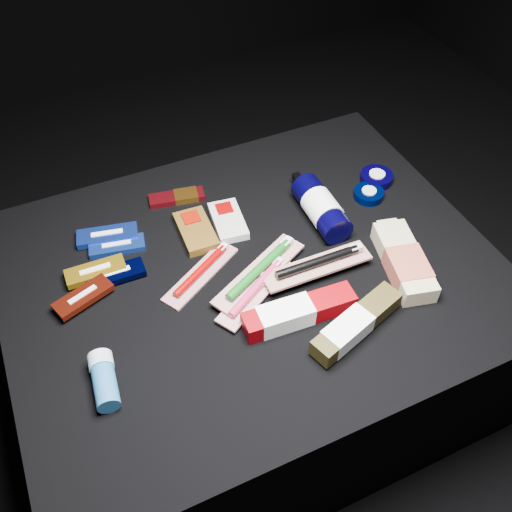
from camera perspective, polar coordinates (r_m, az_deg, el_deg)
name	(u,v)px	position (r m, az deg, el deg)	size (l,w,h in m)	color
ground	(252,371)	(1.48, -0.37, -11.42)	(3.00, 3.00, 0.00)	black
cloth_table	(252,325)	(1.32, -0.42, -6.95)	(0.98, 0.78, 0.40)	black
luna_bar_0	(117,246)	(1.23, -13.72, 0.97)	(0.12, 0.07, 0.02)	#1A3EAD
luna_bar_1	(108,235)	(1.25, -14.62, 2.00)	(0.13, 0.07, 0.02)	#16329C
luna_bar_2	(116,274)	(1.17, -13.87, -1.78)	(0.12, 0.05, 0.02)	black
luna_bar_3	(96,271)	(1.18, -15.74, -1.47)	(0.12, 0.05, 0.02)	gold
luna_bar_4	(83,297)	(1.14, -16.89, -3.92)	(0.12, 0.08, 0.02)	maroon
clif_bar_0	(195,229)	(1.23, -6.09, 2.67)	(0.07, 0.13, 0.02)	#523710
clif_bar_1	(228,219)	(1.24, -2.87, 3.68)	(0.08, 0.13, 0.02)	beige
power_bar	(180,197)	(1.31, -7.63, 5.88)	(0.13, 0.06, 0.02)	maroon
lotion_bottle	(321,208)	(1.24, 6.52, 4.80)	(0.07, 0.21, 0.07)	black
cream_tin_upper	(376,178)	(1.38, 11.95, 7.68)	(0.08, 0.08, 0.02)	black
cream_tin_lower	(369,194)	(1.33, 11.20, 6.11)	(0.07, 0.07, 0.02)	black
bodywash_bottle	(404,263)	(1.18, 14.61, -0.64)	(0.11, 0.21, 0.04)	#C9B98D
deodorant_stick	(104,380)	(1.02, -14.95, -11.85)	(0.05, 0.11, 0.04)	#20568B
toothbrush_pack_0	(201,272)	(1.15, -5.48, -1.57)	(0.19, 0.14, 0.02)	#BBB1AD
toothbrush_pack_1	(256,289)	(1.10, 0.03, -3.33)	(0.20, 0.14, 0.02)	silver
toothbrush_pack_2	(260,271)	(1.12, 0.42, -1.47)	(0.23, 0.15, 0.03)	beige
toothbrush_pack_3	(318,264)	(1.13, 6.27, -0.77)	(0.23, 0.06, 0.03)	#BDB6B0
toothpaste_carton_red	(294,313)	(1.06, 3.86, -5.74)	(0.22, 0.06, 0.04)	#780006
toothpaste_carton_green	(353,326)	(1.05, 9.72, -6.91)	(0.21, 0.11, 0.04)	#362D11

